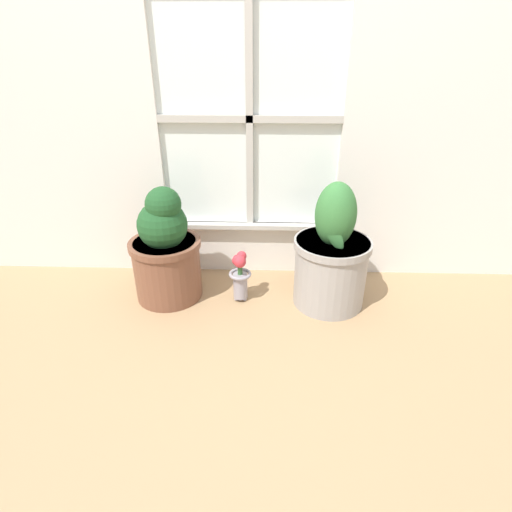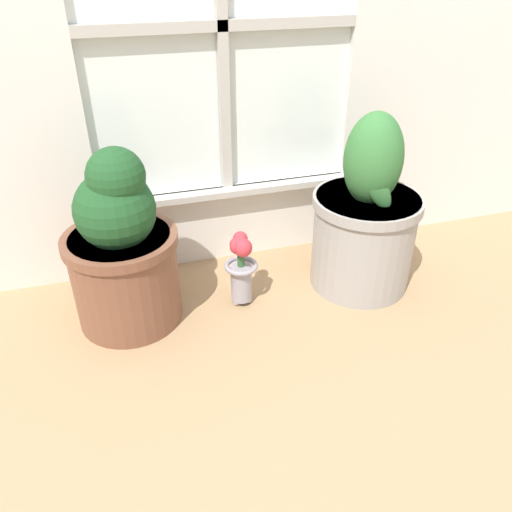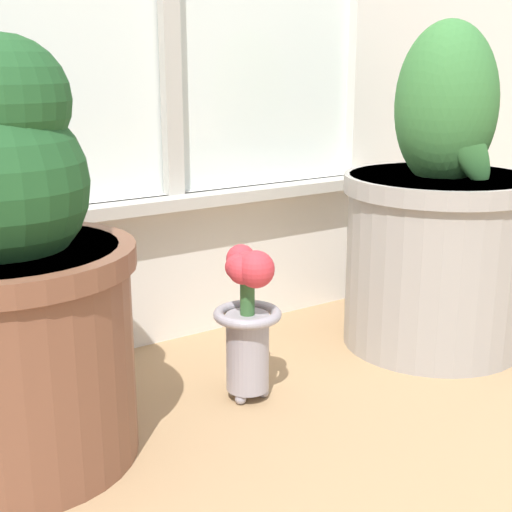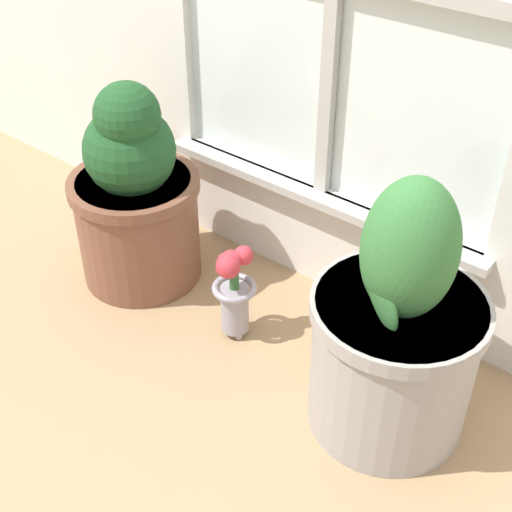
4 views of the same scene
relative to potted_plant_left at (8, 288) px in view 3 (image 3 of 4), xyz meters
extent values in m
plane|color=tan|center=(0.42, -0.38, -0.26)|extent=(10.00, 10.00, 0.00)
cube|color=silver|center=(0.42, 0.31, -0.11)|extent=(0.94, 0.05, 0.31)
cube|color=#BCB7AD|center=(0.42, 0.27, 0.03)|extent=(1.00, 0.06, 0.02)
cylinder|color=brown|center=(0.00, 0.00, -0.10)|extent=(0.34, 0.34, 0.32)
cylinder|color=brown|center=(0.00, 0.00, 0.04)|extent=(0.36, 0.36, 0.03)
cylinder|color=#38281E|center=(0.00, 0.00, 0.05)|extent=(0.32, 0.32, 0.01)
sphere|color=#1E4C23|center=(0.02, -0.01, 0.26)|extent=(0.17, 0.17, 0.17)
cylinder|color=#9E9993|center=(0.84, -0.03, -0.09)|extent=(0.36, 0.36, 0.35)
cylinder|color=#9E9993|center=(0.84, -0.03, 0.07)|extent=(0.38, 0.38, 0.04)
cylinder|color=#38281E|center=(0.84, -0.03, 0.09)|extent=(0.33, 0.33, 0.01)
ellipsoid|color=#387538|center=(0.84, -0.03, 0.23)|extent=(0.20, 0.20, 0.32)
ellipsoid|color=#387538|center=(0.82, -0.10, 0.16)|extent=(0.16, 0.07, 0.20)
sphere|color=#99939E|center=(0.38, 0.00, -0.25)|extent=(0.02, 0.02, 0.02)
sphere|color=#99939E|center=(0.36, -0.05, -0.25)|extent=(0.02, 0.02, 0.02)
sphere|color=#99939E|center=(0.41, -0.05, -0.25)|extent=(0.02, 0.02, 0.02)
cylinder|color=#99939E|center=(0.38, -0.03, -0.18)|extent=(0.07, 0.07, 0.14)
torus|color=#99939E|center=(0.38, -0.03, -0.11)|extent=(0.12, 0.12, 0.02)
cylinder|color=#386633|center=(0.38, -0.03, -0.07)|extent=(0.02, 0.02, 0.08)
sphere|color=#C6333D|center=(0.38, -0.03, -0.02)|extent=(0.04, 0.04, 0.04)
sphere|color=#C6333D|center=(0.39, 0.00, -0.02)|extent=(0.05, 0.05, 0.05)
sphere|color=#C6333D|center=(0.37, -0.03, -0.02)|extent=(0.04, 0.04, 0.04)
sphere|color=#C6333D|center=(0.37, -0.04, -0.02)|extent=(0.05, 0.05, 0.05)
sphere|color=#C6333D|center=(0.38, -0.05, -0.02)|extent=(0.06, 0.06, 0.06)
camera|label=1|loc=(0.52, -1.80, 0.93)|focal=28.00mm
camera|label=2|loc=(0.02, -1.42, 0.83)|focal=35.00mm
camera|label=3|loc=(-0.24, -0.99, 0.31)|focal=50.00mm
camera|label=4|loc=(1.30, -1.10, 1.06)|focal=50.00mm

